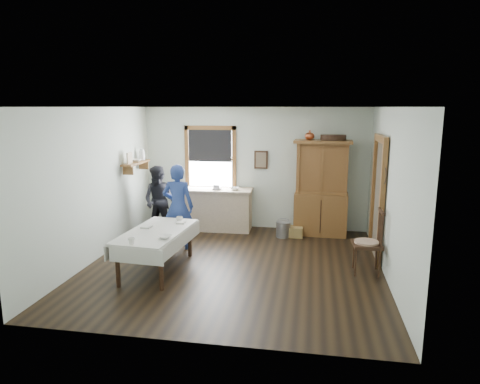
# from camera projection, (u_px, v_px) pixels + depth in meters

# --- Properties ---
(room) EXTENTS (5.01, 5.01, 2.70)m
(room) POSITION_uv_depth(u_px,v_px,m) (234.00, 189.00, 7.14)
(room) COLOR black
(room) RESTS_ON ground
(window) EXTENTS (1.18, 0.07, 1.48)m
(window) POSITION_uv_depth(u_px,v_px,m) (210.00, 155.00, 9.63)
(window) COLOR white
(window) RESTS_ON room
(doorway) EXTENTS (0.09, 1.14, 2.22)m
(doorway) POSITION_uv_depth(u_px,v_px,m) (379.00, 195.00, 7.58)
(doorway) COLOR #4E4537
(doorway) RESTS_ON room
(wall_shelf) EXTENTS (0.24, 1.00, 0.44)m
(wall_shelf) POSITION_uv_depth(u_px,v_px,m) (137.00, 162.00, 8.97)
(wall_shelf) COLOR brown
(wall_shelf) RESTS_ON room
(framed_picture) EXTENTS (0.30, 0.04, 0.40)m
(framed_picture) POSITION_uv_depth(u_px,v_px,m) (261.00, 160.00, 9.45)
(framed_picture) COLOR #362113
(framed_picture) RESTS_ON room
(rug_beater) EXTENTS (0.01, 0.27, 0.27)m
(rug_beater) POSITION_uv_depth(u_px,v_px,m) (385.00, 168.00, 6.95)
(rug_beater) COLOR black
(rug_beater) RESTS_ON room
(work_counter) EXTENTS (1.64, 0.65, 0.93)m
(work_counter) POSITION_uv_depth(u_px,v_px,m) (216.00, 209.00, 9.52)
(work_counter) COLOR tan
(work_counter) RESTS_ON room
(china_hutch) EXTENTS (1.21, 0.61, 2.02)m
(china_hutch) POSITION_uv_depth(u_px,v_px,m) (321.00, 188.00, 9.04)
(china_hutch) COLOR brown
(china_hutch) RESTS_ON room
(dining_table) EXTENTS (1.03, 1.79, 0.69)m
(dining_table) POSITION_uv_depth(u_px,v_px,m) (157.00, 250.00, 7.14)
(dining_table) COLOR silver
(dining_table) RESTS_ON room
(spindle_chair) EXTENTS (0.53, 0.53, 1.08)m
(spindle_chair) POSITION_uv_depth(u_px,v_px,m) (367.00, 241.00, 6.98)
(spindle_chair) COLOR #362113
(spindle_chair) RESTS_ON room
(pail) EXTENTS (0.36, 0.36, 0.32)m
(pail) POSITION_uv_depth(u_px,v_px,m) (283.00, 229.00, 9.02)
(pail) COLOR gray
(pail) RESTS_ON room
(wicker_basket) EXTENTS (0.38, 0.27, 0.22)m
(wicker_basket) POSITION_uv_depth(u_px,v_px,m) (294.00, 232.00, 9.03)
(wicker_basket) COLOR olive
(wicker_basket) RESTS_ON room
(woman_blue) EXTENTS (0.56, 0.37, 1.52)m
(woman_blue) POSITION_uv_depth(u_px,v_px,m) (178.00, 210.00, 8.19)
(woman_blue) COLOR navy
(woman_blue) RESTS_ON room
(figure_dark) EXTENTS (0.73, 0.60, 1.38)m
(figure_dark) POSITION_uv_depth(u_px,v_px,m) (160.00, 203.00, 9.08)
(figure_dark) COLOR black
(figure_dark) RESTS_ON room
(table_cup_a) EXTENTS (0.14, 0.14, 0.09)m
(table_cup_a) POSITION_uv_depth(u_px,v_px,m) (180.00, 219.00, 7.62)
(table_cup_a) COLOR white
(table_cup_a) RESTS_ON dining_table
(table_cup_b) EXTENTS (0.11, 0.11, 0.10)m
(table_cup_b) POSITION_uv_depth(u_px,v_px,m) (131.00, 241.00, 6.36)
(table_cup_b) COLOR white
(table_cup_b) RESTS_ON dining_table
(table_bowl) EXTENTS (0.26, 0.26, 0.06)m
(table_bowl) POSITION_uv_depth(u_px,v_px,m) (165.00, 237.00, 6.65)
(table_bowl) COLOR white
(table_bowl) RESTS_ON dining_table
(counter_book) EXTENTS (0.20, 0.24, 0.02)m
(counter_book) POSITION_uv_depth(u_px,v_px,m) (213.00, 188.00, 9.40)
(counter_book) COLOR brown
(counter_book) RESTS_ON work_counter
(counter_bowl) EXTENTS (0.24, 0.24, 0.06)m
(counter_bowl) POSITION_uv_depth(u_px,v_px,m) (234.00, 189.00, 9.27)
(counter_bowl) COLOR white
(counter_bowl) RESTS_ON work_counter
(shelf_bowl) EXTENTS (0.22, 0.22, 0.05)m
(shelf_bowl) POSITION_uv_depth(u_px,v_px,m) (137.00, 160.00, 8.98)
(shelf_bowl) COLOR white
(shelf_bowl) RESTS_ON wall_shelf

